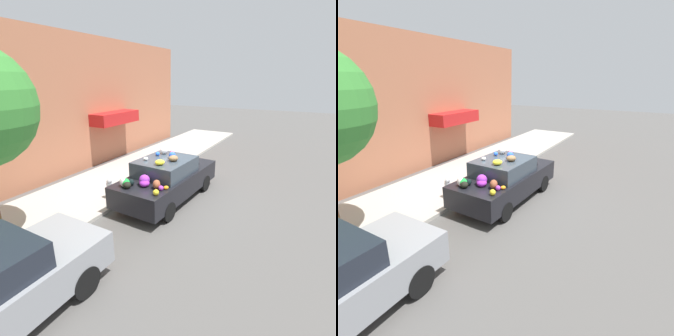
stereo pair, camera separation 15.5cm
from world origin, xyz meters
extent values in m
plane|color=#565451|center=(0.00, 0.00, 0.00)|extent=(60.00, 60.00, 0.00)
cube|color=#B2ADA3|center=(0.00, 2.70, 0.05)|extent=(24.00, 3.20, 0.11)
cube|color=#B26B4C|center=(0.00, 4.95, 2.88)|extent=(18.00, 0.30, 5.75)
cube|color=red|center=(2.63, 4.35, 2.18)|extent=(2.63, 0.90, 0.55)
cylinder|color=#B2B2B7|center=(-1.14, 1.59, 0.38)|extent=(0.20, 0.20, 0.55)
sphere|color=#B2B2B7|center=(-1.14, 1.59, 0.72)|extent=(0.18, 0.18, 0.18)
cube|color=black|center=(0.00, -0.03, 0.63)|extent=(4.24, 1.92, 0.67)
cube|color=#333D47|center=(-0.17, -0.02, 1.22)|extent=(1.94, 1.61, 0.51)
cylinder|color=black|center=(1.32, 0.72, 0.30)|extent=(0.60, 0.20, 0.59)
cylinder|color=black|center=(1.26, -0.88, 0.30)|extent=(0.60, 0.20, 0.59)
cylinder|color=black|center=(-1.26, 0.83, 0.30)|extent=(0.60, 0.20, 0.59)
cylinder|color=black|center=(-1.32, -0.77, 0.30)|extent=(0.60, 0.20, 0.59)
sphere|color=yellow|center=(-1.76, -0.64, 1.05)|extent=(0.17, 0.17, 0.17)
ellipsoid|color=#F8A526|center=(-1.64, 0.59, 1.02)|extent=(0.19, 0.17, 0.10)
sphere|color=black|center=(-1.55, 0.36, 1.07)|extent=(0.21, 0.21, 0.20)
ellipsoid|color=brown|center=(1.17, 0.52, 1.07)|extent=(0.22, 0.23, 0.19)
ellipsoid|color=blue|center=(0.05, 0.41, 1.54)|extent=(0.18, 0.18, 0.13)
sphere|color=purple|center=(-1.42, -0.60, 1.04)|extent=(0.20, 0.20, 0.15)
ellipsoid|color=white|center=(-1.72, 0.52, 1.11)|extent=(0.27, 0.28, 0.29)
ellipsoid|color=white|center=(-0.59, 0.46, 1.53)|extent=(0.16, 0.18, 0.11)
ellipsoid|color=#984F32|center=(-1.37, -0.41, 1.10)|extent=(0.36, 0.32, 0.26)
sphere|color=black|center=(1.06, -0.61, 1.07)|extent=(0.26, 0.26, 0.21)
sphere|color=green|center=(-1.68, 0.45, 1.09)|extent=(0.30, 0.30, 0.25)
ellipsoid|color=black|center=(-1.76, 0.34, 1.07)|extent=(0.33, 0.33, 0.20)
sphere|color=silver|center=(0.37, 0.34, 1.60)|extent=(0.34, 0.34, 0.25)
sphere|color=pink|center=(0.50, 0.08, 1.55)|extent=(0.18, 0.18, 0.15)
sphere|color=orange|center=(1.29, 0.55, 1.11)|extent=(0.40, 0.40, 0.28)
sphere|color=blue|center=(0.03, -0.17, 1.58)|extent=(0.29, 0.29, 0.22)
ellipsoid|color=purple|center=(-1.40, -0.02, 1.07)|extent=(0.43, 0.43, 0.19)
ellipsoid|color=yellow|center=(-0.77, -0.17, 1.56)|extent=(0.39, 0.38, 0.17)
sphere|color=purple|center=(-1.32, 0.04, 1.13)|extent=(0.41, 0.41, 0.32)
ellipsoid|color=orange|center=(-1.28, -0.68, 1.02)|extent=(0.20, 0.20, 0.10)
ellipsoid|color=purple|center=(1.81, 0.43, 1.04)|extent=(0.22, 0.22, 0.15)
ellipsoid|color=brown|center=(-0.22, -0.35, 1.57)|extent=(0.39, 0.38, 0.19)
cylinder|color=black|center=(-4.52, 0.75, 0.31)|extent=(0.63, 0.19, 0.63)
cylinder|color=black|center=(-4.54, -0.76, 0.31)|extent=(0.63, 0.19, 0.63)
camera|label=1|loc=(-7.26, -4.09, 3.97)|focal=28.00mm
camera|label=2|loc=(-7.18, -4.22, 3.97)|focal=28.00mm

